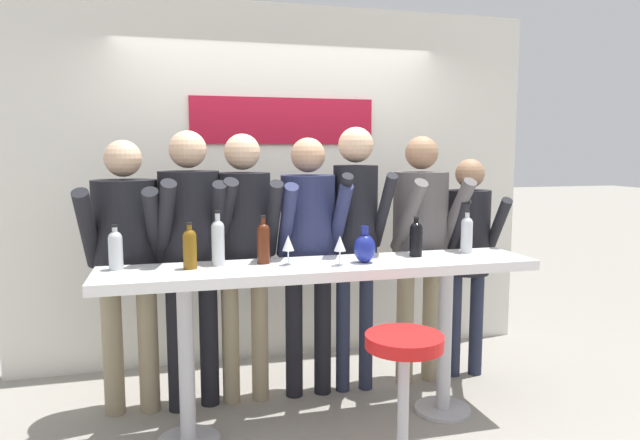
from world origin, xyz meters
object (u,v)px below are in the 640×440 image
at_px(tasting_table, 323,291).
at_px(person_far_right, 468,242).
at_px(wine_bottle_4, 263,241).
at_px(wine_bottle_2, 190,247).
at_px(wine_bottle_5, 218,240).
at_px(person_center_right, 356,226).
at_px(person_left, 191,239).
at_px(wine_bottle_1, 467,233).
at_px(bar_stool, 404,380).
at_px(decorative_vase, 365,248).
at_px(person_center, 309,238).
at_px(wine_bottle_0, 116,248).
at_px(person_center_left, 244,238).
at_px(person_right, 421,233).
at_px(wine_glass_0, 340,244).
at_px(person_far_left, 126,248).
at_px(wine_glass_1, 288,244).
at_px(wine_bottle_3, 416,237).

distance_m(tasting_table, person_far_right, 1.35).
bearing_deg(wine_bottle_4, person_far_right, 14.78).
bearing_deg(wine_bottle_2, wine_bottle_5, 18.61).
bearing_deg(wine_bottle_4, person_center_right, 28.08).
xyz_separation_m(person_left, person_far_right, (1.98, 0.04, -0.10)).
relative_size(tasting_table, wine_bottle_1, 9.23).
height_order(bar_stool, wine_bottle_4, wine_bottle_4).
distance_m(wine_bottle_1, decorative_vase, 0.76).
bearing_deg(person_center, wine_bottle_0, -162.79).
height_order(person_center_left, decorative_vase, person_center_left).
bearing_deg(person_right, wine_glass_0, -148.19).
relative_size(person_center_left, decorative_vase, 8.11).
xyz_separation_m(person_center, wine_bottle_1, (0.97, -0.37, 0.05)).
distance_m(wine_bottle_4, decorative_vase, 0.60).
xyz_separation_m(tasting_table, person_center_right, (0.35, 0.46, 0.32)).
xyz_separation_m(tasting_table, wine_bottle_0, (-1.17, 0.12, 0.29)).
bearing_deg(decorative_vase, tasting_table, 171.35).
height_order(person_far_left, wine_glass_0, person_far_left).
bearing_deg(wine_glass_1, wine_glass_0, -17.32).
relative_size(wine_bottle_4, wine_glass_0, 1.62).
distance_m(wine_bottle_2, decorative_vase, 1.01).
height_order(wine_bottle_3, wine_bottle_5, wine_bottle_5).
distance_m(person_far_right, wine_bottle_0, 2.44).
xyz_separation_m(person_far_right, wine_glass_1, (-1.45, -0.51, 0.13)).
distance_m(person_center_right, decorative_vase, 0.52).
xyz_separation_m(tasting_table, person_right, (0.85, 0.48, 0.25)).
bearing_deg(wine_bottle_3, bar_stool, -118.27).
distance_m(person_left, decorative_vase, 1.11).
distance_m(person_left, person_right, 1.59).
height_order(person_far_left, person_right, person_right).
distance_m(bar_stool, decorative_vase, 0.81).
bearing_deg(wine_bottle_1, person_right, 111.31).
xyz_separation_m(wine_bottle_5, wine_glass_0, (0.68, -0.19, -0.02)).
bearing_deg(person_far_left, wine_bottle_5, -31.98).
height_order(bar_stool, person_right, person_right).
distance_m(person_center_right, wine_bottle_5, 1.02).
relative_size(tasting_table, person_center, 1.47).
bearing_deg(wine_glass_0, person_center_left, 130.45).
bearing_deg(wine_bottle_5, person_center_left, 62.37).
xyz_separation_m(person_far_right, wine_bottle_2, (-2.00, -0.46, 0.13)).
distance_m(person_far_right, wine_bottle_4, 1.64).
distance_m(wine_bottle_4, wine_bottle_5, 0.26).
distance_m(person_center_left, person_far_right, 1.65).
bearing_deg(wine_bottle_3, wine_glass_0, -163.19).
height_order(person_center_left, wine_bottle_5, person_center_left).
distance_m(person_center_right, wine_bottle_0, 1.56).
height_order(person_far_left, wine_bottle_0, person_far_left).
xyz_separation_m(person_far_right, wine_bottle_3, (-0.61, -0.43, 0.12)).
bearing_deg(wine_glass_1, wine_bottle_0, 172.47).
xyz_separation_m(person_far_left, wine_glass_0, (1.21, -0.58, 0.07)).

